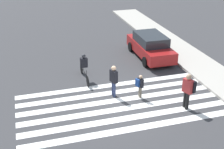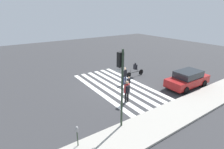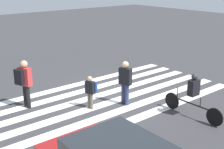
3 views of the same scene
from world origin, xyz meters
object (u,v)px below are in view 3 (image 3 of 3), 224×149
at_px(pedestrian_adult_blue_shirt, 24,80).
at_px(pedestrian_adult_yellow_jacket, 125,80).
at_px(cyclist_near_curb, 193,94).
at_px(pedestrian_adult_tall_backpack, 91,90).

relative_size(pedestrian_adult_blue_shirt, pedestrian_adult_yellow_jacket, 1.06).
bearing_deg(cyclist_near_curb, pedestrian_adult_tall_backpack, 39.40).
distance_m(pedestrian_adult_tall_backpack, pedestrian_adult_yellow_jacket, 1.35).
height_order(pedestrian_adult_blue_shirt, cyclist_near_curb, pedestrian_adult_blue_shirt).
relative_size(pedestrian_adult_tall_backpack, cyclist_near_curb, 0.52).
distance_m(pedestrian_adult_blue_shirt, pedestrian_adult_tall_backpack, 2.46).
xyz_separation_m(pedestrian_adult_tall_backpack, cyclist_near_curb, (-2.81, -2.28, 0.13)).
distance_m(pedestrian_adult_blue_shirt, pedestrian_adult_yellow_jacket, 3.71).
distance_m(pedestrian_adult_yellow_jacket, cyclist_near_curb, 2.53).
relative_size(pedestrian_adult_blue_shirt, pedestrian_adult_tall_backpack, 1.44).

